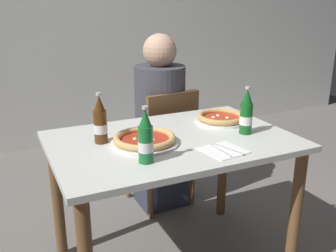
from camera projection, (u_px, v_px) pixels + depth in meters
name	position (u px, v px, depth m)	size (l,w,h in m)	color
back_wall_tiled	(72.00, 12.00, 3.63)	(7.00, 0.10, 2.60)	white
dining_table_main	(172.00, 159.00, 1.94)	(1.20, 0.80, 0.75)	silver
chair_behind_table	(164.00, 142.00, 2.61)	(0.45, 0.45, 0.85)	brown
diner_seated	(160.00, 126.00, 2.62)	(0.34, 0.34, 1.21)	#2D3342
pizza_margherita_near	(145.00, 140.00, 1.83)	(0.33, 0.33, 0.04)	white
pizza_marinara_far	(221.00, 118.00, 2.17)	(0.29, 0.29, 0.04)	white
beer_bottle_left	(246.00, 114.00, 1.95)	(0.07, 0.07, 0.25)	#14591E
beer_bottle_center	(100.00, 122.00, 1.82)	(0.07, 0.07, 0.25)	#512D0F
beer_bottle_right	(146.00, 139.00, 1.59)	(0.07, 0.07, 0.25)	#196B2D
napkin_with_cutlery	(224.00, 150.00, 1.75)	(0.21, 0.21, 0.01)	white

